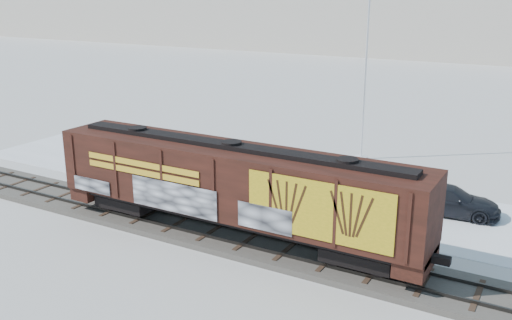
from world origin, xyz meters
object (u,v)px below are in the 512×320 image
Objects in this scene: car_white at (235,179)px; car_dark at (449,200)px; car_silver at (112,156)px; flagpole at (366,89)px; hopper_railcar at (232,184)px.

car_dark is (11.59, 2.47, 0.08)m from car_white.
car_dark is at bearing -65.56° from car_silver.
car_silver reaches higher than car_dark.
car_dark is (7.34, -7.47, -4.12)m from flagpole.
flagpole is at bearing 87.71° from hopper_railcar.
hopper_railcar is at bearing -97.02° from car_silver.
car_white is (-3.60, 6.02, -2.13)m from hopper_railcar.
flagpole reaches higher than hopper_railcar.
hopper_railcar is 7.33m from car_white.
flagpole is 3.18× the size of car_white.
car_dark is at bearing 46.76° from hopper_railcar.
hopper_railcar is 14.23m from car_silver.
hopper_railcar is 16.10m from flagpole.
car_white is 11.85m from car_dark.
car_dark is (7.98, 8.49, -2.06)m from hopper_railcar.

